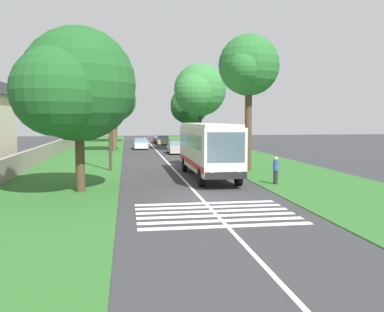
% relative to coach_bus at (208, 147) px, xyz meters
% --- Properties ---
extents(ground, '(160.00, 160.00, 0.00)m').
position_rel_coach_bus_xyz_m(ground, '(-7.12, 1.80, -2.15)').
color(ground, '#333335').
extents(grass_verge_left, '(120.00, 8.00, 0.04)m').
position_rel_coach_bus_xyz_m(grass_verge_left, '(7.88, 10.00, -2.13)').
color(grass_verge_left, '#2D6628').
rests_on(grass_verge_left, ground).
extents(grass_verge_right, '(120.00, 8.00, 0.04)m').
position_rel_coach_bus_xyz_m(grass_verge_right, '(7.88, -6.40, -2.13)').
color(grass_verge_right, '#2D6628').
rests_on(grass_verge_right, ground).
extents(centre_line, '(110.00, 0.16, 0.01)m').
position_rel_coach_bus_xyz_m(centre_line, '(7.88, 1.80, -2.14)').
color(centre_line, silver).
rests_on(centre_line, ground).
extents(coach_bus, '(11.16, 2.62, 3.73)m').
position_rel_coach_bus_xyz_m(coach_bus, '(0.00, 0.00, 0.00)').
color(coach_bus, silver).
rests_on(coach_bus, ground).
extents(zebra_crossing, '(4.95, 6.80, 0.01)m').
position_rel_coach_bus_xyz_m(zebra_crossing, '(-11.19, 1.80, -2.14)').
color(zebra_crossing, silver).
rests_on(zebra_crossing, ground).
extents(trailing_car_0, '(4.30, 1.78, 1.43)m').
position_rel_coach_bus_xyz_m(trailing_car_0, '(20.37, -0.12, -1.48)').
color(trailing_car_0, '#B7A893').
rests_on(trailing_car_0, ground).
extents(trailing_car_1, '(4.30, 1.78, 1.43)m').
position_rel_coach_bus_xyz_m(trailing_car_1, '(28.64, 3.65, -1.48)').
color(trailing_car_1, silver).
rests_on(trailing_car_1, ground).
extents(trailing_car_2, '(4.30, 1.78, 1.43)m').
position_rel_coach_bus_xyz_m(trailing_car_2, '(37.67, -0.05, -1.48)').
color(trailing_car_2, '#B7A893').
rests_on(trailing_car_2, ground).
extents(trailing_car_3, '(4.30, 1.78, 1.43)m').
position_rel_coach_bus_xyz_m(trailing_car_3, '(42.76, 0.16, -1.48)').
color(trailing_car_3, '#B21E1E').
rests_on(trailing_car_3, ground).
extents(roadside_tree_left_0, '(6.54, 5.45, 9.28)m').
position_rel_coach_bus_xyz_m(roadside_tree_left_0, '(25.52, 7.17, 4.28)').
color(roadside_tree_left_0, brown).
rests_on(roadside_tree_left_0, grass_verge_left).
extents(roadside_tree_left_1, '(8.65, 7.02, 10.61)m').
position_rel_coach_bus_xyz_m(roadside_tree_left_1, '(46.95, 7.47, 4.78)').
color(roadside_tree_left_1, brown).
rests_on(roadside_tree_left_1, grass_verge_left).
extents(roadside_tree_left_2, '(7.58, 6.36, 9.01)m').
position_rel_coach_bus_xyz_m(roadside_tree_left_2, '(-4.96, 8.34, 3.61)').
color(roadside_tree_left_2, '#4C3826').
rests_on(roadside_tree_left_2, grass_verge_left).
extents(roadside_tree_right_0, '(7.08, 5.80, 8.80)m').
position_rel_coach_bus_xyz_m(roadside_tree_right_0, '(34.16, -3.56, 3.68)').
color(roadside_tree_right_0, '#4C3826').
rests_on(roadside_tree_right_0, grass_verge_right).
extents(roadside_tree_right_1, '(5.46, 4.63, 10.39)m').
position_rel_coach_bus_xyz_m(roadside_tree_right_1, '(3.14, -3.64, 5.79)').
color(roadside_tree_right_1, '#4C3826').
rests_on(roadside_tree_right_1, grass_verge_right).
extents(roadside_tree_right_2, '(8.11, 6.69, 10.88)m').
position_rel_coach_bus_xyz_m(roadside_tree_right_2, '(24.50, -3.42, 5.29)').
color(roadside_tree_right_2, '#3D2D1E').
rests_on(roadside_tree_right_2, grass_verge_right).
extents(utility_pole, '(0.24, 1.40, 8.42)m').
position_rel_coach_bus_xyz_m(utility_pole, '(4.83, 6.79, 2.25)').
color(utility_pole, '#473828').
rests_on(utility_pole, grass_verge_left).
extents(roadside_wall, '(70.00, 0.40, 1.49)m').
position_rel_coach_bus_xyz_m(roadside_wall, '(12.88, 13.40, -1.36)').
color(roadside_wall, gray).
rests_on(roadside_wall, grass_verge_left).
extents(pedestrian, '(0.34, 0.34, 1.69)m').
position_rel_coach_bus_xyz_m(pedestrian, '(-3.86, -3.54, -1.24)').
color(pedestrian, '#26262D').
rests_on(pedestrian, grass_verge_right).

